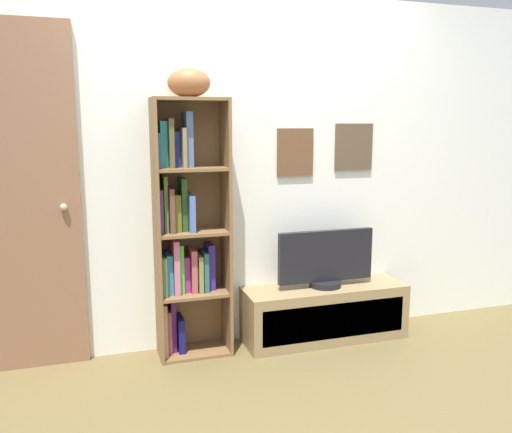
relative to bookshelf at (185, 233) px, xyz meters
name	(u,v)px	position (x,y,z in m)	size (l,w,h in m)	color
ground	(301,424)	(0.41, -1.00, -0.82)	(5.20, 5.20, 0.04)	brown
back_wall	(241,173)	(0.41, 0.13, 0.36)	(4.80, 0.08, 2.34)	silver
bookshelf	(185,233)	(0.00, 0.00, 0.00)	(0.47, 0.27, 1.65)	brown
football	(189,83)	(0.04, -0.03, 0.93)	(0.26, 0.17, 0.17)	#915B33
tv_stand	(325,313)	(0.96, -0.08, -0.61)	(1.14, 0.35, 0.38)	olive
television	(326,259)	(0.96, -0.07, -0.23)	(0.69, 0.22, 0.40)	black
door	(6,202)	(-1.04, 0.08, 0.24)	(0.84, 0.09, 2.09)	#875D41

